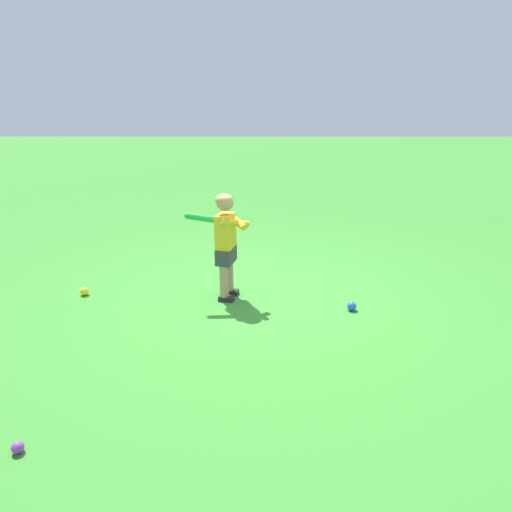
{
  "coord_description": "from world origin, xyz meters",
  "views": [
    {
      "loc": [
        4.52,
        -0.07,
        1.98
      ],
      "look_at": [
        0.02,
        -0.09,
        0.45
      ],
      "focal_mm": 33.3,
      "sensor_mm": 36.0,
      "label": 1
    }
  ],
  "objects_px": {
    "play_ball_far_left": "(18,447)",
    "play_ball_behind_batter": "(84,291)",
    "child_batter": "(225,237)",
    "play_ball_by_bucket": "(352,306)"
  },
  "relations": [
    {
      "from": "play_ball_far_left",
      "to": "play_ball_behind_batter",
      "type": "distance_m",
      "value": 2.34
    },
    {
      "from": "child_batter",
      "to": "play_ball_by_bucket",
      "type": "height_order",
      "value": "child_batter"
    },
    {
      "from": "child_batter",
      "to": "play_ball_far_left",
      "type": "relative_size",
      "value": 14.67
    },
    {
      "from": "play_ball_behind_batter",
      "to": "play_ball_by_bucket",
      "type": "bearing_deg",
      "value": 82.46
    },
    {
      "from": "child_batter",
      "to": "play_ball_far_left",
      "type": "bearing_deg",
      "value": -25.53
    },
    {
      "from": "play_ball_behind_batter",
      "to": "child_batter",
      "type": "bearing_deg",
      "value": 88.04
    },
    {
      "from": "child_batter",
      "to": "play_ball_behind_batter",
      "type": "xyz_separation_m",
      "value": [
        -0.05,
        -1.48,
        -0.6
      ]
    },
    {
      "from": "child_batter",
      "to": "play_ball_by_bucket",
      "type": "distance_m",
      "value": 1.41
    },
    {
      "from": "play_ball_far_left",
      "to": "play_ball_behind_batter",
      "type": "xyz_separation_m",
      "value": [
        -2.3,
        -0.41,
        0.01
      ]
    },
    {
      "from": "play_ball_far_left",
      "to": "play_ball_behind_batter",
      "type": "relative_size",
      "value": 0.81
    }
  ]
}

